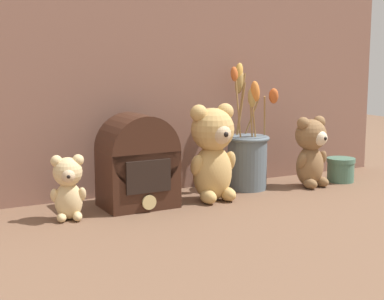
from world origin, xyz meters
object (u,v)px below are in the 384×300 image
teddy_bear_large (212,150)px  decorative_tin_tall (341,170)px  teddy_bear_medium (311,150)px  vintage_radio (138,163)px  flower_vase (248,153)px  teddy_bear_small (68,186)px

teddy_bear_large → decorative_tin_tall: (0.45, 0.02, -0.09)m
teddy_bear_medium → teddy_bear_large: bearing=-178.3°
teddy_bear_large → vintage_radio: bearing=171.5°
teddy_bear_large → vintage_radio: (-0.19, 0.03, -0.02)m
teddy_bear_medium → flower_vase: bearing=161.1°
vintage_radio → teddy_bear_medium: bearing=-2.1°
decorative_tin_tall → teddy_bear_medium: bearing=-174.7°
teddy_bear_medium → teddy_bear_small: (-0.70, -0.02, -0.03)m
teddy_bear_large → teddy_bear_small: bearing=-178.8°
teddy_bear_large → teddy_bear_small: (-0.38, -0.01, -0.05)m
decorative_tin_tall → teddy_bear_small: bearing=-178.0°
teddy_bear_large → flower_vase: bearing=24.6°
teddy_bear_medium → flower_vase: 0.18m
teddy_bear_large → teddy_bear_medium: teddy_bear_large is taller
teddy_bear_large → teddy_bear_small: teddy_bear_large is taller
teddy_bear_medium → vintage_radio: vintage_radio is taller
teddy_bear_large → decorative_tin_tall: bearing=2.7°
teddy_bear_large → teddy_bear_small: size_ratio=1.66×
flower_vase → decorative_tin_tall: size_ratio=4.23×
teddy_bear_small → teddy_bear_large: bearing=1.2°
flower_vase → vintage_radio: (-0.35, -0.04, 0.01)m
teddy_bear_medium → decorative_tin_tall: 0.14m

